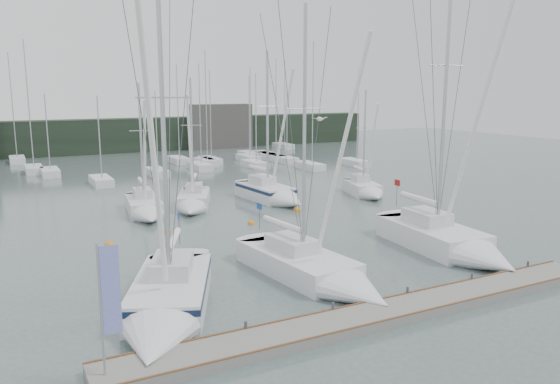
{
  "coord_description": "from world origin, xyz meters",
  "views": [
    {
      "loc": [
        -13.91,
        -22.12,
        9.54
      ],
      "look_at": [
        0.2,
        5.0,
        3.69
      ],
      "focal_mm": 35.0,
      "sensor_mm": 36.0,
      "label": 1
    }
  ],
  "objects_px": {
    "sailboat_near_left": "(166,308)",
    "sailboat_mid_c": "(193,203)",
    "dock_banner": "(107,298)",
    "sailboat_mid_e": "(367,191)",
    "sailboat_mid_d": "(275,195)",
    "buoy_d": "(297,211)",
    "sailboat_mid_b": "(146,210)",
    "buoy_a": "(167,233)",
    "sailboat_near_right": "(456,245)",
    "buoy_b": "(251,224)",
    "sailboat_near_center": "(324,275)",
    "buoy_c": "(110,246)"
  },
  "relations": [
    {
      "from": "sailboat_near_left",
      "to": "sailboat_mid_c",
      "type": "relative_size",
      "value": 1.4
    },
    {
      "from": "sailboat_mid_b",
      "to": "sailboat_mid_d",
      "type": "relative_size",
      "value": 0.79
    },
    {
      "from": "buoy_b",
      "to": "buoy_d",
      "type": "xyz_separation_m",
      "value": [
        4.95,
        2.1,
        0.0
      ]
    },
    {
      "from": "sailboat_near_center",
      "to": "sailboat_mid_d",
      "type": "xyz_separation_m",
      "value": [
        6.84,
        18.88,
        0.1
      ]
    },
    {
      "from": "sailboat_mid_b",
      "to": "buoy_b",
      "type": "xyz_separation_m",
      "value": [
        6.11,
        -5.68,
        -0.54
      ]
    },
    {
      "from": "sailboat_mid_c",
      "to": "buoy_c",
      "type": "xyz_separation_m",
      "value": [
        -7.76,
        -7.2,
        -0.56
      ]
    },
    {
      "from": "sailboat_mid_c",
      "to": "buoy_a",
      "type": "distance_m",
      "value": 6.89
    },
    {
      "from": "buoy_a",
      "to": "buoy_d",
      "type": "distance_m",
      "value": 11.12
    },
    {
      "from": "sailboat_mid_e",
      "to": "sailboat_mid_c",
      "type": "bearing_deg",
      "value": -171.44
    },
    {
      "from": "sailboat_near_left",
      "to": "sailboat_near_right",
      "type": "xyz_separation_m",
      "value": [
        17.35,
        1.21,
        0.0
      ]
    },
    {
      "from": "sailboat_near_right",
      "to": "dock_banner",
      "type": "distance_m",
      "value": 21.01
    },
    {
      "from": "sailboat_mid_b",
      "to": "sailboat_mid_e",
      "type": "distance_m",
      "value": 19.42
    },
    {
      "from": "sailboat_near_center",
      "to": "dock_banner",
      "type": "distance_m",
      "value": 12.11
    },
    {
      "from": "sailboat_near_left",
      "to": "buoy_c",
      "type": "distance_m",
      "value": 12.51
    },
    {
      "from": "sailboat_mid_d",
      "to": "buoy_d",
      "type": "xyz_separation_m",
      "value": [
        0.1,
        -3.78,
        -0.64
      ]
    },
    {
      "from": "sailboat_near_right",
      "to": "sailboat_mid_c",
      "type": "height_order",
      "value": "sailboat_near_right"
    },
    {
      "from": "buoy_c",
      "to": "buoy_d",
      "type": "distance_m",
      "value": 15.33
    },
    {
      "from": "sailboat_mid_c",
      "to": "buoy_d",
      "type": "height_order",
      "value": "sailboat_mid_c"
    },
    {
      "from": "buoy_a",
      "to": "sailboat_mid_e",
      "type": "bearing_deg",
      "value": 11.51
    },
    {
      "from": "buoy_d",
      "to": "sailboat_mid_b",
      "type": "bearing_deg",
      "value": 162.1
    },
    {
      "from": "sailboat_near_left",
      "to": "sailboat_mid_d",
      "type": "distance_m",
      "value": 24.52
    },
    {
      "from": "sailboat_mid_d",
      "to": "dock_banner",
      "type": "xyz_separation_m",
      "value": [
        -17.8,
        -23.39,
        2.37
      ]
    },
    {
      "from": "sailboat_mid_e",
      "to": "buoy_d",
      "type": "relative_size",
      "value": 16.8
    },
    {
      "from": "sailboat_near_center",
      "to": "sailboat_near_left",
      "type": "bearing_deg",
      "value": 177.59
    },
    {
      "from": "dock_banner",
      "to": "sailboat_mid_e",
      "type": "bearing_deg",
      "value": 44.03
    },
    {
      "from": "buoy_a",
      "to": "buoy_c",
      "type": "distance_m",
      "value": 4.26
    },
    {
      "from": "sailboat_near_left",
      "to": "sailboat_near_center",
      "type": "bearing_deg",
      "value": 27.81
    },
    {
      "from": "buoy_a",
      "to": "buoy_c",
      "type": "xyz_separation_m",
      "value": [
        -4.01,
        -1.45,
        0.0
      ]
    },
    {
      "from": "sailboat_near_left",
      "to": "sailboat_mid_b",
      "type": "xyz_separation_m",
      "value": [
        3.94,
        19.27,
        -0.11
      ]
    },
    {
      "from": "sailboat_mid_d",
      "to": "sailboat_mid_e",
      "type": "relative_size",
      "value": 1.33
    },
    {
      "from": "sailboat_near_right",
      "to": "buoy_b",
      "type": "bearing_deg",
      "value": 125.07
    },
    {
      "from": "sailboat_near_center",
      "to": "sailboat_mid_e",
      "type": "distance_m",
      "value": 23.04
    },
    {
      "from": "sailboat_near_center",
      "to": "buoy_b",
      "type": "xyz_separation_m",
      "value": [
        1.99,
        13.0,
        -0.54
      ]
    },
    {
      "from": "sailboat_near_center",
      "to": "buoy_c",
      "type": "distance_m",
      "value": 14.38
    },
    {
      "from": "sailboat_mid_c",
      "to": "buoy_b",
      "type": "height_order",
      "value": "sailboat_mid_c"
    },
    {
      "from": "sailboat_mid_c",
      "to": "buoy_c",
      "type": "bearing_deg",
      "value": -114.09
    },
    {
      "from": "buoy_a",
      "to": "sailboat_mid_d",
      "type": "bearing_deg",
      "value": 26.92
    },
    {
      "from": "sailboat_near_right",
      "to": "sailboat_mid_c",
      "type": "distance_m",
      "value": 20.82
    },
    {
      "from": "sailboat_mid_d",
      "to": "sailboat_mid_c",
      "type": "bearing_deg",
      "value": 172.93
    },
    {
      "from": "sailboat_mid_e",
      "to": "buoy_d",
      "type": "distance_m",
      "value": 8.6
    },
    {
      "from": "sailboat_mid_e",
      "to": "dock_banner",
      "type": "bearing_deg",
      "value": -124.99
    },
    {
      "from": "sailboat_near_right",
      "to": "buoy_c",
      "type": "xyz_separation_m",
      "value": [
        -17.33,
        11.29,
        -0.64
      ]
    },
    {
      "from": "sailboat_mid_b",
      "to": "sailboat_mid_c",
      "type": "height_order",
      "value": "sailboat_mid_c"
    },
    {
      "from": "sailboat_mid_b",
      "to": "sailboat_mid_d",
      "type": "bearing_deg",
      "value": 8.2
    },
    {
      "from": "sailboat_mid_d",
      "to": "buoy_c",
      "type": "distance_m",
      "value": 16.46
    },
    {
      "from": "sailboat_mid_d",
      "to": "buoy_a",
      "type": "bearing_deg",
      "value": -158.33
    },
    {
      "from": "sailboat_near_left",
      "to": "buoy_d",
      "type": "distance_m",
      "value": 21.72
    },
    {
      "from": "sailboat_near_left",
      "to": "sailboat_mid_c",
      "type": "height_order",
      "value": "sailboat_near_left"
    },
    {
      "from": "sailboat_mid_c",
      "to": "dock_banner",
      "type": "relative_size",
      "value": 2.5
    },
    {
      "from": "sailboat_mid_e",
      "to": "buoy_a",
      "type": "height_order",
      "value": "sailboat_mid_e"
    }
  ]
}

